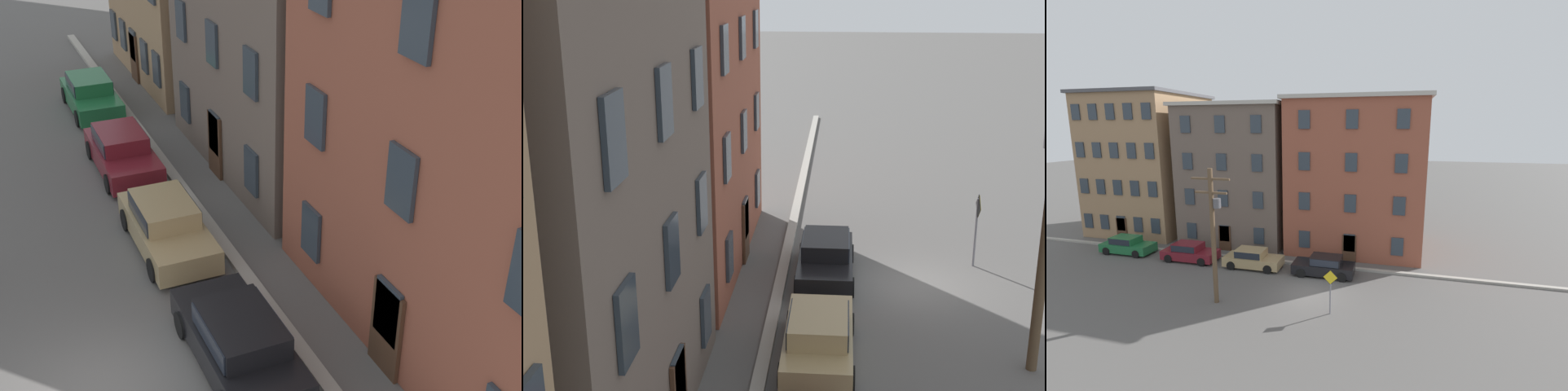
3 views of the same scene
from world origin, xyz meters
The scene contains 6 objects.
ground_plane centered at (0.00, 0.00, 0.00)m, with size 200.00×200.00×0.00m, color #565451.
kerb_strip centered at (0.00, 4.50, 0.08)m, with size 56.00×0.36×0.16m, color #9E998E.
apartment_far centered at (1.78, 10.67, 6.49)m, with size 11.44×9.85×12.95m.
car_tan centered at (-5.17, 3.04, 0.75)m, with size 4.40×1.92×1.43m.
car_black centered at (0.41, 3.02, 0.75)m, with size 4.40×1.92×1.43m.
caution_sign centered at (1.81, -2.19, 1.76)m, with size 0.87×0.08×2.66m.
Camera 2 is at (-22.50, 2.50, 10.12)m, focal length 50.00 mm.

